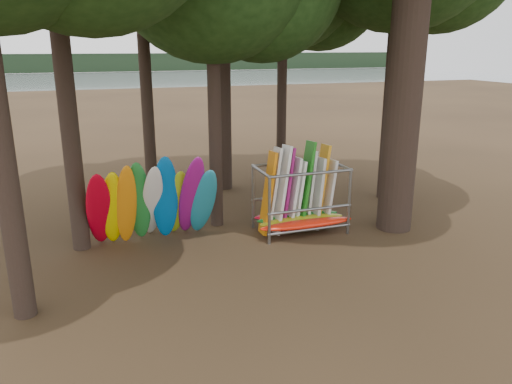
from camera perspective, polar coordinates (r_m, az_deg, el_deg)
name	(u,v)px	position (r m, az deg, el deg)	size (l,w,h in m)	color
ground	(277,252)	(14.55, 2.40, -6.84)	(120.00, 120.00, 0.00)	#47331E
lake	(118,89)	(72.82, -15.47, 11.30)	(160.00, 160.00, 0.00)	gray
far_shore	(101,63)	(122.58, -17.32, 13.93)	(160.00, 4.00, 4.00)	black
kayak_row	(155,202)	(15.08, -11.44, -1.17)	(3.88, 2.09, 2.93)	#C00319
storage_rack	(300,201)	(15.89, 5.04, -0.98)	(3.12, 1.59, 2.89)	slate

